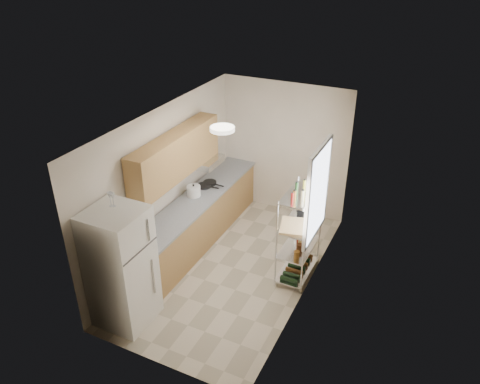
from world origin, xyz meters
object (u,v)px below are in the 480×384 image
object	(u,v)px
espresso_machine	(306,203)
rice_cooker	(194,191)
refrigerator	(121,268)
cutting_board	(293,226)
frying_pan_large	(204,186)

from	to	relation	value
espresso_machine	rice_cooker	bearing A→B (deg)	-165.37
refrigerator	rice_cooker	xyz separation A→B (m)	(-0.13, 2.16, 0.10)
espresso_machine	cutting_board	bearing A→B (deg)	-82.62
refrigerator	cutting_board	size ratio (longest dim) A/B	3.63
refrigerator	rice_cooker	world-z (taller)	refrigerator
rice_cooker	espresso_machine	size ratio (longest dim) A/B	0.77
rice_cooker	espresso_machine	xyz separation A→B (m)	(1.98, 0.15, 0.17)
refrigerator	frying_pan_large	size ratio (longest dim) A/B	7.11
espresso_machine	refrigerator	bearing A→B (deg)	-118.48
refrigerator	cutting_board	world-z (taller)	refrigerator
frying_pan_large	espresso_machine	size ratio (longest dim) A/B	0.82
cutting_board	refrigerator	bearing A→B (deg)	-135.52
refrigerator	espresso_machine	world-z (taller)	refrigerator
frying_pan_large	espresso_machine	world-z (taller)	espresso_machine
frying_pan_large	rice_cooker	bearing A→B (deg)	-94.39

